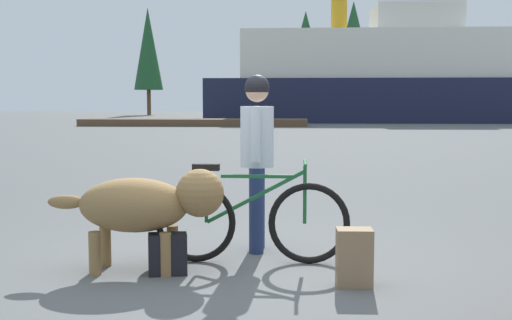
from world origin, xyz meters
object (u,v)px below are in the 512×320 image
Objects in this scene: dog at (147,205)px; handbag_pannier at (168,254)px; bicycle at (250,220)px; person_cyclist at (257,146)px; ferry_boat at (381,79)px; backpack at (354,257)px.

handbag_pannier is (0.19, -0.08, -0.40)m from dog.
bicycle is at bearing 21.61° from dog.
person_cyclist is 4.92× the size of handbag_pannier.
bicycle is 1.15× the size of dog.
handbag_pannier is (-0.70, -0.90, -0.85)m from person_cyclist.
ferry_boat is at bearing 80.09° from handbag_pannier.
person_cyclist is at bearing 86.32° from bicycle.
bicycle reaches higher than backpack.
ferry_boat is at bearing 80.93° from bicycle.
ferry_boat is (6.96, 39.84, 2.79)m from handbag_pannier.
person_cyclist is 39.49m from ferry_boat.
person_cyclist reaches higher than backpack.
handbag_pannier is at bearing -147.61° from bicycle.
bicycle is 1.11m from backpack.
backpack is 0.02× the size of ferry_boat.
bicycle is 0.94m from dog.
dog is 0.06× the size of ferry_boat.
ferry_boat is (7.15, 39.75, 2.39)m from dog.
handbag_pannier is (-0.67, -0.42, -0.22)m from bicycle.
dog is 1.79m from backpack.
bicycle is 1.03× the size of person_cyclist.
handbag_pannier is (-1.53, 0.25, -0.06)m from backpack.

